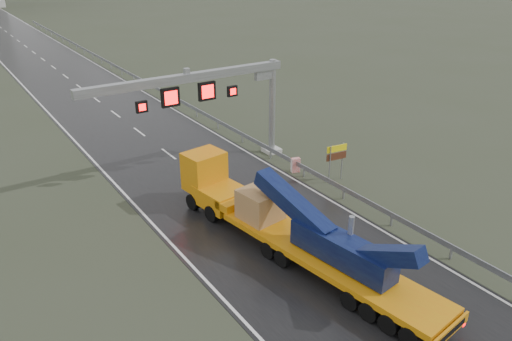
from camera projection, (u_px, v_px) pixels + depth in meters
ground at (381, 314)px, 21.81m from camera, size 400.00×400.00×0.00m
road at (96, 99)px, 52.10m from camera, size 11.00×200.00×0.02m
guardrail at (192, 107)px, 47.33m from camera, size 0.20×140.00×1.40m
sign_gantry at (216, 91)px, 34.18m from camera, size 14.90×1.20×7.42m
heavy_haul_truck at (274, 218)px, 26.36m from camera, size 4.81×17.57×4.09m
exit_sign_pair at (336, 156)px, 33.38m from camera, size 1.55×0.26×2.66m
striped_barrier at (295, 165)px, 35.30m from camera, size 0.68×0.49×1.04m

